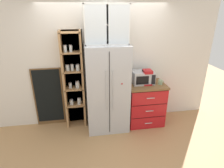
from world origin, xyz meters
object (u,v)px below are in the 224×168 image
at_px(microwave, 143,77).
at_px(bottle_amber, 147,79).
at_px(mug_sage, 160,82).
at_px(chalkboard_menu, 49,97).
at_px(refrigerator, 107,88).
at_px(bottle_green, 145,77).
at_px(coffee_maker, 147,77).

xyz_separation_m(microwave, bottle_amber, (0.07, -0.09, -0.00)).
relative_size(microwave, bottle_amber, 1.54).
bearing_deg(mug_sage, chalkboard_menu, 171.63).
relative_size(refrigerator, microwave, 4.05).
bearing_deg(bottle_green, chalkboard_menu, 175.05).
height_order(refrigerator, microwave, refrigerator).
xyz_separation_m(coffee_maker, bottle_amber, (0.00, -0.05, -0.03)).
relative_size(coffee_maker, bottle_green, 1.18).
relative_size(microwave, bottle_green, 1.68).
xyz_separation_m(refrigerator, microwave, (0.77, 0.08, 0.16)).
height_order(refrigerator, mug_sage, refrigerator).
bearing_deg(refrigerator, bottle_amber, -0.66).
xyz_separation_m(refrigerator, coffee_maker, (0.84, 0.04, 0.19)).
height_order(refrigerator, chalkboard_menu, refrigerator).
height_order(coffee_maker, bottle_green, coffee_maker).
xyz_separation_m(coffee_maker, mug_sage, (0.28, -0.08, -0.11)).
xyz_separation_m(mug_sage, bottle_amber, (-0.28, 0.03, 0.08)).
height_order(microwave, chalkboard_menu, chalkboard_menu).
distance_m(microwave, bottle_amber, 0.11).
xyz_separation_m(mug_sage, chalkboard_menu, (-2.32, 0.34, -0.33)).
xyz_separation_m(coffee_maker, chalkboard_menu, (-2.04, 0.26, -0.43)).
bearing_deg(chalkboard_menu, coffee_maker, -7.24).
bearing_deg(chalkboard_menu, refrigerator, -13.86).
height_order(mug_sage, chalkboard_menu, chalkboard_menu).
distance_m(bottle_green, chalkboard_menu, 2.09).
xyz_separation_m(refrigerator, bottle_amber, (0.84, -0.01, 0.16)).
bearing_deg(microwave, mug_sage, -19.78).
distance_m(coffee_maker, chalkboard_menu, 2.11).
distance_m(mug_sage, bottle_amber, 0.29).
bearing_deg(mug_sage, coffee_maker, 163.53).
bearing_deg(chalkboard_menu, bottle_green, -4.95).
bearing_deg(coffee_maker, bottle_amber, -90.00).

